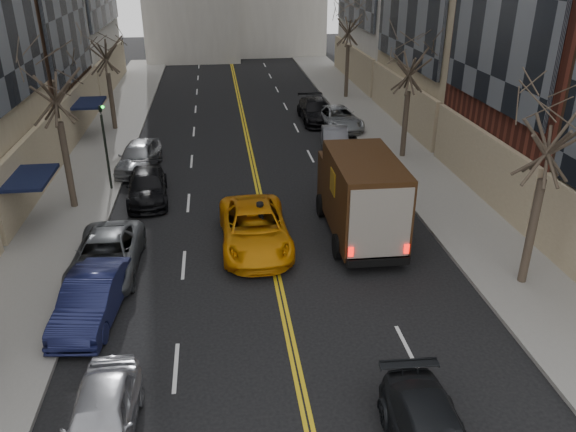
% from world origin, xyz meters
% --- Properties ---
extents(sidewalk_left, '(4.00, 66.00, 0.15)m').
position_xyz_m(sidewalk_left, '(-9.00, 27.00, 0.07)').
color(sidewalk_left, slate).
rests_on(sidewalk_left, ground).
extents(sidewalk_right, '(4.00, 66.00, 0.15)m').
position_xyz_m(sidewalk_right, '(9.00, 27.00, 0.07)').
color(sidewalk_right, slate).
rests_on(sidewalk_right, ground).
extents(tree_lf_mid, '(3.20, 3.20, 8.91)m').
position_xyz_m(tree_lf_mid, '(-8.80, 20.00, 6.60)').
color(tree_lf_mid, '#382D23').
rests_on(tree_lf_mid, sidewalk_left).
extents(tree_lf_far, '(3.20, 3.20, 8.12)m').
position_xyz_m(tree_lf_far, '(-8.80, 33.00, 6.02)').
color(tree_lf_far, '#382D23').
rests_on(tree_lf_far, sidewalk_left).
extents(tree_rt_near, '(3.20, 3.20, 8.71)m').
position_xyz_m(tree_rt_near, '(8.80, 11.00, 6.45)').
color(tree_rt_near, '#382D23').
rests_on(tree_rt_near, sidewalk_right).
extents(tree_rt_mid, '(3.20, 3.20, 8.32)m').
position_xyz_m(tree_rt_mid, '(8.80, 25.00, 6.17)').
color(tree_rt_mid, '#382D23').
rests_on(tree_rt_mid, sidewalk_right).
extents(tree_rt_far, '(3.20, 3.20, 9.11)m').
position_xyz_m(tree_rt_far, '(8.80, 40.00, 6.74)').
color(tree_rt_far, '#382D23').
rests_on(tree_rt_far, sidewalk_right).
extents(traffic_signal, '(0.29, 0.26, 4.70)m').
position_xyz_m(traffic_signal, '(-7.39, 22.00, 2.82)').
color(traffic_signal, black).
rests_on(traffic_signal, sidewalk_left).
extents(ups_truck, '(2.86, 6.77, 3.68)m').
position_xyz_m(ups_truck, '(3.81, 15.55, 1.85)').
color(ups_truck, black).
rests_on(ups_truck, ground).
extents(taxi, '(2.80, 5.91, 1.63)m').
position_xyz_m(taxi, '(-0.63, 15.19, 0.82)').
color(taxi, orange).
rests_on(taxi, ground).
extents(pedestrian, '(0.59, 0.76, 1.84)m').
position_xyz_m(pedestrian, '(-0.33, 15.58, 0.92)').
color(pedestrian, black).
rests_on(pedestrian, ground).
extents(parked_lf_a, '(1.70, 4.15, 1.41)m').
position_xyz_m(parked_lf_a, '(-5.10, 5.50, 0.70)').
color(parked_lf_a, '#ABACB3').
rests_on(parked_lf_a, ground).
extents(parked_lf_b, '(2.08, 4.69, 1.50)m').
position_xyz_m(parked_lf_b, '(-6.30, 10.83, 0.75)').
color(parked_lf_b, '#121539').
rests_on(parked_lf_b, ground).
extents(parked_lf_c, '(2.47, 5.20, 1.44)m').
position_xyz_m(parked_lf_c, '(-6.30, 13.83, 0.72)').
color(parked_lf_c, '#43464A').
rests_on(parked_lf_c, ground).
extents(parked_lf_d, '(2.27, 4.81, 1.35)m').
position_xyz_m(parked_lf_d, '(-5.45, 20.68, 0.68)').
color(parked_lf_d, black).
rests_on(parked_lf_d, ground).
extents(parked_lf_e, '(2.48, 4.89, 1.60)m').
position_xyz_m(parked_lf_e, '(-6.30, 24.95, 0.80)').
color(parked_lf_e, '#95989C').
rests_on(parked_lf_e, ground).
extents(parked_rt_a, '(2.06, 4.44, 1.41)m').
position_xyz_m(parked_rt_a, '(5.10, 26.70, 0.71)').
color(parked_rt_a, '#53545B').
rests_on(parked_rt_a, ground).
extents(parked_rt_b, '(3.04, 5.53, 1.47)m').
position_xyz_m(parked_rt_b, '(6.30, 31.44, 0.73)').
color(parked_rt_b, '#AEB2B6').
rests_on(parked_rt_b, ground).
extents(parked_rt_c, '(2.20, 5.33, 1.54)m').
position_xyz_m(parked_rt_c, '(5.10, 33.38, 0.77)').
color(parked_rt_c, black).
rests_on(parked_rt_c, ground).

